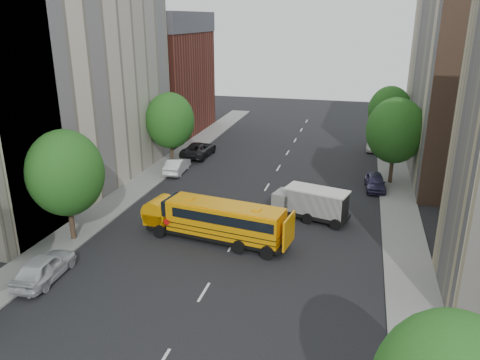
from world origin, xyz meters
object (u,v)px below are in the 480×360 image
at_px(street_tree_1, 65,173).
at_px(street_tree_4, 395,131).
at_px(parked_car_2, 199,149).
at_px(parked_car_5, 374,145).
at_px(parked_car_4, 375,182).
at_px(parked_car_0, 44,267).
at_px(parked_car_1, 177,166).
at_px(street_tree_2, 170,121).
at_px(street_tree_5, 390,111).
at_px(safari_truck, 311,203).
at_px(school_bus, 215,219).

relative_size(street_tree_1, street_tree_4, 0.98).
distance_m(parked_car_2, parked_car_5, 20.54).
relative_size(parked_car_4, parked_car_5, 1.04).
xyz_separation_m(parked_car_0, parked_car_1, (0.00, 21.00, -0.06)).
bearing_deg(street_tree_1, street_tree_4, 39.29).
distance_m(parked_car_0, parked_car_2, 27.14).
bearing_deg(parked_car_4, parked_car_2, 157.85).
distance_m(street_tree_2, street_tree_4, 22.00).
xyz_separation_m(street_tree_1, street_tree_5, (22.00, 30.00, -0.25)).
relative_size(parked_car_2, parked_car_4, 1.38).
xyz_separation_m(street_tree_1, parked_car_5, (20.59, 29.72, -4.29)).
xyz_separation_m(safari_truck, parked_car_5, (4.91, 21.87, -0.67)).
bearing_deg(street_tree_1, parked_car_0, -74.52).
height_order(street_tree_4, safari_truck, street_tree_4).
relative_size(safari_truck, parked_car_0, 1.31).
relative_size(street_tree_1, parked_car_0, 1.67).
distance_m(school_bus, parked_car_2, 21.18).
distance_m(street_tree_5, school_bus, 30.28).
relative_size(safari_truck, parked_car_4, 1.48).
bearing_deg(parked_car_0, street_tree_1, -78.14).
distance_m(street_tree_1, parked_car_0, 6.69).
xyz_separation_m(street_tree_2, street_tree_4, (22.00, 0.00, 0.25)).
bearing_deg(safari_truck, parked_car_0, -123.21).
bearing_deg(parked_car_4, parked_car_1, 175.70).
distance_m(street_tree_2, school_bus, 18.51).
bearing_deg(safari_truck, parked_car_1, 165.17).
height_order(parked_car_2, parked_car_5, parked_car_2).
bearing_deg(parked_car_0, safari_truck, -141.52).
bearing_deg(school_bus, safari_truck, 49.93).
distance_m(street_tree_4, parked_car_0, 31.21).
bearing_deg(street_tree_4, street_tree_1, -140.71).
relative_size(street_tree_4, parked_car_2, 1.40).
relative_size(street_tree_2, parked_car_1, 1.71).
distance_m(street_tree_1, parked_car_2, 22.52).
height_order(safari_truck, parked_car_4, safari_truck).
bearing_deg(safari_truck, parked_car_4, 73.34).
height_order(safari_truck, parked_car_5, safari_truck).
xyz_separation_m(street_tree_4, parked_car_0, (-20.60, -23.05, -4.27)).
distance_m(street_tree_1, parked_car_5, 36.41).
distance_m(school_bus, parked_car_4, 17.33).
relative_size(street_tree_1, parked_car_4, 1.88).
xyz_separation_m(safari_truck, parked_car_4, (4.92, 8.07, -0.61)).
bearing_deg(street_tree_2, parked_car_4, -5.76).
bearing_deg(safari_truck, parked_car_2, 149.54).
bearing_deg(parked_car_0, school_bus, -140.98).
relative_size(parked_car_1, parked_car_4, 1.07).
xyz_separation_m(street_tree_4, parked_car_5, (-1.41, 11.72, -4.41)).
bearing_deg(parked_car_5, parked_car_0, -114.80).
bearing_deg(parked_car_0, parked_car_5, -122.52).
bearing_deg(parked_car_1, street_tree_2, -59.95).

